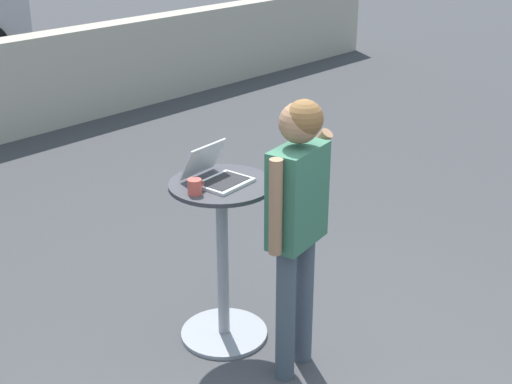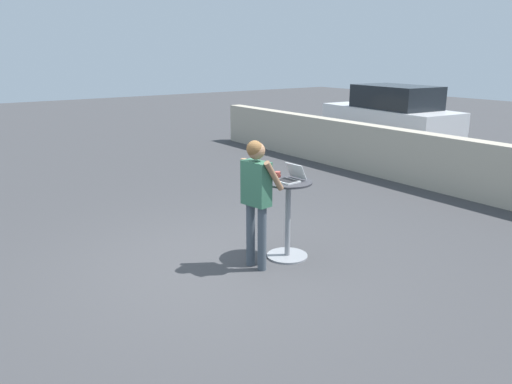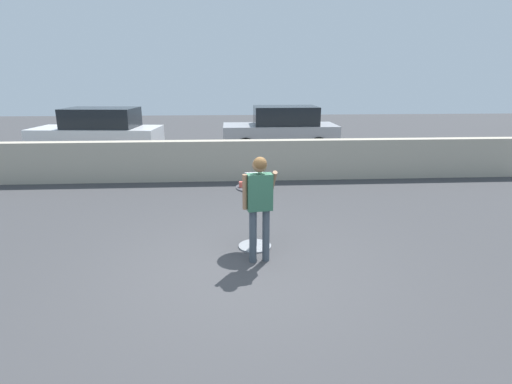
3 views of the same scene
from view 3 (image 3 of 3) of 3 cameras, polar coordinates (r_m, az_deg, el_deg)
The scene contains 8 objects.
ground_plane at distance 5.88m, azimuth -1.75°, elevation -11.36°, with size 50.00×50.00×0.00m, color #3D3D3F.
pavement_kerb at distance 10.87m, azimuth -2.75°, elevation 4.56°, with size 15.81×0.35×1.08m.
cafe_table at distance 6.48m, azimuth -0.16°, elevation -3.26°, with size 0.61×0.61×1.04m.
laptop at distance 6.35m, azimuth -0.23°, elevation 1.26°, with size 0.32×0.35×0.21m.
coffee_mug at distance 6.31m, azimuth -2.11°, elevation 1.10°, with size 0.11×0.08×0.09m.
standing_person at distance 5.83m, azimuth 0.50°, elevation -0.75°, with size 0.51×0.39×1.62m.
parked_car_near_street at distance 15.18m, azimuth 3.63°, elevation 8.98°, with size 4.22×1.93×1.68m.
parked_car_further_down at distance 14.87m, azimuth -21.57°, elevation 7.79°, with size 4.37×2.12×1.71m.
Camera 3 is at (-0.15, -5.22, 2.71)m, focal length 28.00 mm.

